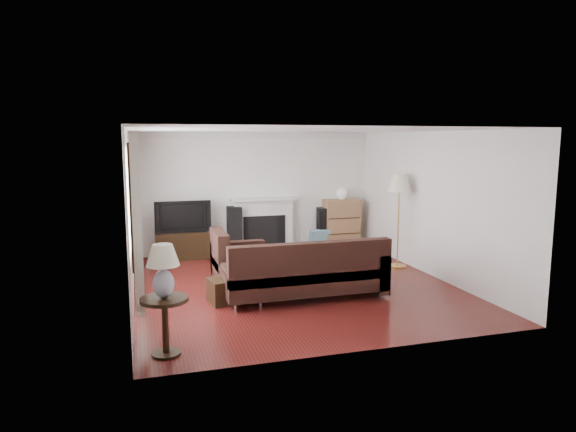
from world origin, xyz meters
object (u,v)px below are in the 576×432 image
object	(u,v)px
sectional_sofa	(304,270)
side_table	(165,326)
floor_lamp	(398,221)
bookshelf	(341,224)
coffee_table	(280,263)
tv_stand	(183,245)

from	to	relation	value
sectional_sofa	side_table	distance (m)	2.64
floor_lamp	side_table	world-z (taller)	floor_lamp
bookshelf	coffee_table	distance (m)	2.61
coffee_table	floor_lamp	bearing A→B (deg)	-25.42
bookshelf	coffee_table	xyz separation A→B (m)	(-1.88, -1.77, -0.34)
side_table	bookshelf	bearing A→B (deg)	49.77
tv_stand	bookshelf	size ratio (longest dim) A/B	1.01
bookshelf	sectional_sofa	xyz separation A→B (m)	(-1.91, -3.19, -0.11)
sectional_sofa	side_table	size ratio (longest dim) A/B	4.02
bookshelf	floor_lamp	bearing A→B (deg)	-79.75
coffee_table	floor_lamp	xyz separation A→B (m)	(2.23, -0.14, 0.68)
tv_stand	sectional_sofa	world-z (taller)	sectional_sofa
bookshelf	floor_lamp	xyz separation A→B (m)	(0.35, -1.91, 0.34)
tv_stand	side_table	bearing A→B (deg)	-97.33
side_table	floor_lamp	bearing A→B (deg)	33.06
tv_stand	side_table	distance (m)	4.74
sectional_sofa	side_table	bearing A→B (deg)	-143.38
side_table	coffee_table	bearing A→B (deg)	54.39
floor_lamp	tv_stand	bearing A→B (deg)	153.71
sectional_sofa	tv_stand	bearing A→B (deg)	115.74
tv_stand	coffee_table	world-z (taller)	tv_stand
coffee_table	floor_lamp	world-z (taller)	floor_lamp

